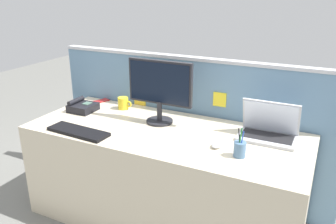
{
  "coord_description": "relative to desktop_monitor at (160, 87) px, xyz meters",
  "views": [
    {
      "loc": [
        0.97,
        -1.93,
        1.64
      ],
      "look_at": [
        0.0,
        0.05,
        0.83
      ],
      "focal_mm": 36.99,
      "sensor_mm": 36.0,
      "label": 1
    }
  ],
  "objects": [
    {
      "name": "pen_cup",
      "position": [
        0.66,
        -0.28,
        -0.21
      ],
      "size": [
        0.07,
        0.07,
        0.18
      ],
      "color": "#4C7093",
      "rests_on": "desk"
    },
    {
      "name": "ground_plane",
      "position": [
        0.1,
        -0.13,
        -0.97
      ],
      "size": [
        10.0,
        10.0,
        0.0
      ],
      "primitive_type": "plane",
      "color": "slate"
    },
    {
      "name": "desk_phone",
      "position": [
        -0.65,
        -0.06,
        -0.23
      ],
      "size": [
        0.19,
        0.19,
        0.09
      ],
      "color": "black",
      "rests_on": "desk"
    },
    {
      "name": "desktop_monitor",
      "position": [
        0.0,
        0.0,
        0.0
      ],
      "size": [
        0.48,
        0.19,
        0.45
      ],
      "color": "#232328",
      "rests_on": "desk"
    },
    {
      "name": "keyboard_main",
      "position": [
        -0.4,
        -0.42,
        -0.25
      ],
      "size": [
        0.45,
        0.17,
        0.02
      ],
      "primitive_type": "cube",
      "rotation": [
        0.0,
        0.0,
        -0.06
      ],
      "color": "black",
      "rests_on": "desk"
    },
    {
      "name": "coffee_mug",
      "position": [
        -0.39,
        0.12,
        -0.21
      ],
      "size": [
        0.12,
        0.08,
        0.09
      ],
      "color": "yellow",
      "rests_on": "desk"
    },
    {
      "name": "cubicle_divider",
      "position": [
        0.1,
        0.3,
        -0.4
      ],
      "size": [
        2.28,
        0.07,
        1.14
      ],
      "color": "#6084A3",
      "rests_on": "ground_plane"
    },
    {
      "name": "laptop",
      "position": [
        0.75,
        0.06,
        -0.2
      ],
      "size": [
        0.36,
        0.23,
        0.25
      ],
      "color": "#B2B5BC",
      "rests_on": "desk"
    },
    {
      "name": "cell_phone_red_case",
      "position": [
        -0.67,
        0.18,
        -0.26
      ],
      "size": [
        0.12,
        0.17,
        0.01
      ],
      "primitive_type": "cube",
      "rotation": [
        0.0,
        0.0,
        -0.38
      ],
      "color": "#B22323",
      "rests_on": "desk"
    },
    {
      "name": "desk",
      "position": [
        0.1,
        -0.13,
        -0.61
      ],
      "size": [
        1.91,
        0.78,
        0.71
      ],
      "primitive_type": "cube",
      "color": "beige",
      "rests_on": "ground_plane"
    },
    {
      "name": "computer_mouse_right_hand",
      "position": [
        0.5,
        -0.21,
        -0.25
      ],
      "size": [
        0.07,
        0.1,
        0.03
      ],
      "primitive_type": "ellipsoid",
      "rotation": [
        0.0,
        0.0,
        -0.07
      ],
      "color": "silver",
      "rests_on": "desk"
    }
  ]
}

